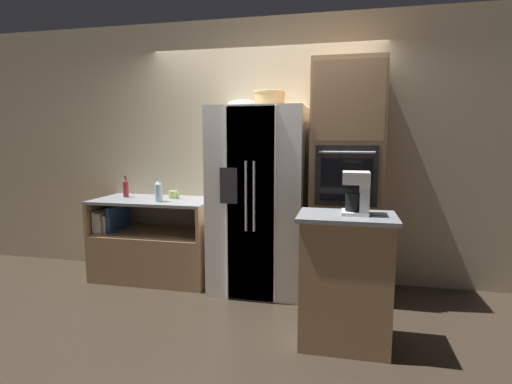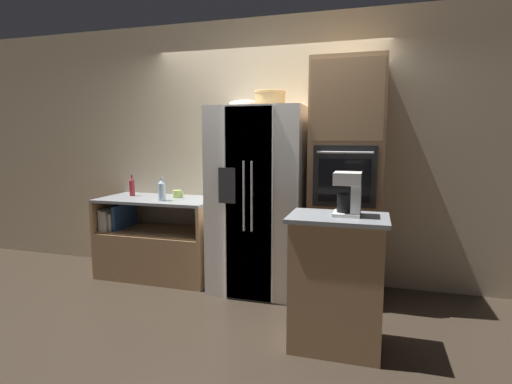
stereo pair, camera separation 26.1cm
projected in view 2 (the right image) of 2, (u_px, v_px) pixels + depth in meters
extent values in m
plane|color=#382D23|center=(256.00, 289.00, 4.11)|extent=(20.00, 20.00, 0.00)
cube|color=beige|center=(268.00, 151.00, 4.36)|extent=(12.00, 0.06, 2.80)
cube|color=#A87F56|center=(160.00, 253.00, 4.49)|extent=(1.28, 0.67, 0.51)
cube|color=#A87F56|center=(159.00, 230.00, 4.45)|extent=(1.23, 0.62, 0.02)
cube|color=#A87F56|center=(111.00, 213.00, 4.61)|extent=(0.04, 0.67, 0.34)
cube|color=#A87F56|center=(210.00, 219.00, 4.26)|extent=(0.04, 0.67, 0.34)
cube|color=gray|center=(158.00, 199.00, 4.41)|extent=(1.28, 0.67, 0.03)
cube|color=silver|center=(113.00, 217.00, 4.56)|extent=(0.04, 0.48, 0.23)
cube|color=silver|center=(117.00, 218.00, 4.55)|extent=(0.06, 0.50, 0.22)
cube|color=silver|center=(122.00, 219.00, 4.53)|extent=(0.03, 0.44, 0.19)
cube|color=#284C8E|center=(125.00, 216.00, 4.52)|extent=(0.04, 0.43, 0.27)
cube|color=white|center=(260.00, 200.00, 4.03)|extent=(0.92, 0.75, 1.84)
cube|color=white|center=(248.00, 206.00, 3.67)|extent=(0.45, 0.02, 1.80)
cube|color=white|center=(249.00, 206.00, 3.66)|extent=(0.45, 0.02, 1.80)
cylinder|color=#B2B2B7|center=(244.00, 196.00, 3.64)|extent=(0.02, 0.02, 0.64)
cylinder|color=#B2B2B7|center=(252.00, 197.00, 3.62)|extent=(0.02, 0.02, 0.64)
cube|color=#2D2D33|center=(227.00, 186.00, 3.69)|extent=(0.17, 0.01, 0.33)
cube|color=#A87F56|center=(347.00, 182.00, 3.81)|extent=(0.66, 0.65, 2.25)
cube|color=black|center=(344.00, 176.00, 3.48)|extent=(0.54, 0.04, 0.54)
cube|color=black|center=(344.00, 180.00, 3.46)|extent=(0.45, 0.01, 0.38)
cylinder|color=#B2B2B7|center=(345.00, 152.00, 3.41)|extent=(0.48, 0.02, 0.02)
cube|color=#94704C|center=(347.00, 100.00, 3.40)|extent=(0.62, 0.01, 0.70)
cube|color=#A87F56|center=(336.00, 284.00, 2.92)|extent=(0.65, 0.45, 0.96)
cube|color=gray|center=(338.00, 218.00, 2.85)|extent=(0.70, 0.48, 0.03)
cylinder|color=tan|center=(270.00, 99.00, 3.85)|extent=(0.29, 0.29, 0.14)
torus|color=tan|center=(270.00, 92.00, 3.84)|extent=(0.31, 0.31, 0.02)
ellipsoid|color=white|center=(244.00, 104.00, 4.00)|extent=(0.30, 0.30, 0.08)
cylinder|color=maroon|center=(132.00, 188.00, 4.57)|extent=(0.06, 0.06, 0.17)
cone|color=maroon|center=(132.00, 179.00, 4.56)|extent=(0.06, 0.06, 0.03)
cylinder|color=maroon|center=(132.00, 177.00, 4.55)|extent=(0.02, 0.02, 0.03)
cylinder|color=silver|center=(162.00, 192.00, 4.21)|extent=(0.08, 0.08, 0.18)
cone|color=silver|center=(161.00, 181.00, 4.20)|extent=(0.08, 0.08, 0.04)
cylinder|color=silver|center=(161.00, 178.00, 4.19)|extent=(0.03, 0.03, 0.03)
cylinder|color=#B2D166|center=(177.00, 194.00, 4.44)|extent=(0.10, 0.10, 0.08)
torus|color=#B2D166|center=(181.00, 194.00, 4.43)|extent=(0.06, 0.01, 0.06)
cube|color=white|center=(347.00, 214.00, 2.86)|extent=(0.19, 0.21, 0.02)
cylinder|color=black|center=(345.00, 203.00, 2.85)|extent=(0.11, 0.11, 0.13)
cube|color=white|center=(356.00, 194.00, 2.82)|extent=(0.07, 0.18, 0.31)
cube|color=white|center=(348.00, 178.00, 2.82)|extent=(0.19, 0.21, 0.09)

